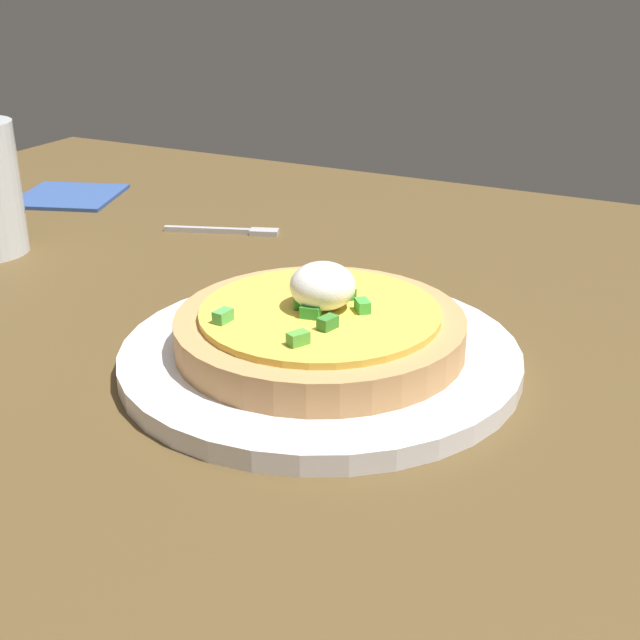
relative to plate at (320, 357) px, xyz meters
The scene contains 5 objects.
dining_table 9.33cm from the plate, 120.00° to the left, with size 126.77×86.85×2.09cm, color brown.
plate is the anchor object (origin of this frame).
pizza 2.20cm from the plate, 76.25° to the left, with size 19.45×19.45×5.89cm.
fork 30.79cm from the plate, 133.75° to the left, with size 11.18×4.94×0.50cm.
napkin 51.23cm from the plate, 150.85° to the left, with size 10.63×10.63×0.40cm, color #2F4C8C.
Camera 1 is at (28.52, -54.66, 28.33)cm, focal length 48.39 mm.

